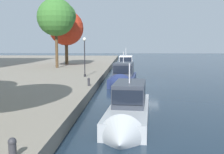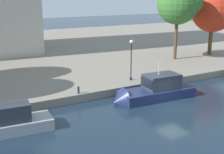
{
  "view_description": "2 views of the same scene",
  "coord_description": "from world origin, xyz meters",
  "px_view_note": "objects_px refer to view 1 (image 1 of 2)",
  "views": [
    {
      "loc": [
        -32.44,
        2.44,
        4.73
      ],
      "look_at": [
        -4.72,
        4.03,
        1.39
      ],
      "focal_mm": 44.13,
      "sensor_mm": 36.0,
      "label": 1
    },
    {
      "loc": [
        -18.75,
        -20.9,
        10.58
      ],
      "look_at": [
        -3.94,
        5.03,
        2.35
      ],
      "focal_mm": 49.22,
      "sensor_mm": 36.0,
      "label": 2
    }
  ],
  "objects_px": {
    "motor_yacht_1": "(123,79)",
    "mooring_bollard_0": "(89,82)",
    "mooring_bollard_1": "(12,147)",
    "tree_3": "(65,27)",
    "lamp_post": "(85,52)",
    "tree_0": "(57,16)",
    "motor_yacht_0": "(128,112)",
    "motor_yacht_2": "(126,67)"
  },
  "relations": [
    {
      "from": "mooring_bollard_0",
      "to": "lamp_post",
      "type": "distance_m",
      "value": 7.77
    },
    {
      "from": "lamp_post",
      "to": "motor_yacht_1",
      "type": "bearing_deg",
      "value": -95.24
    },
    {
      "from": "tree_3",
      "to": "mooring_bollard_1",
      "type": "bearing_deg",
      "value": -169.57
    },
    {
      "from": "tree_0",
      "to": "motor_yacht_1",
      "type": "bearing_deg",
      "value": -139.93
    },
    {
      "from": "motor_yacht_0",
      "to": "lamp_post",
      "type": "xyz_separation_m",
      "value": [
        16.19,
        5.16,
        3.09
      ]
    },
    {
      "from": "motor_yacht_0",
      "to": "mooring_bollard_1",
      "type": "height_order",
      "value": "motor_yacht_0"
    },
    {
      "from": "motor_yacht_0",
      "to": "motor_yacht_1",
      "type": "relative_size",
      "value": 1.05
    },
    {
      "from": "mooring_bollard_1",
      "to": "lamp_post",
      "type": "xyz_separation_m",
      "value": [
        23.55,
        1.17,
        2.52
      ]
    },
    {
      "from": "motor_yacht_1",
      "to": "mooring_bollard_0",
      "type": "height_order",
      "value": "motor_yacht_1"
    },
    {
      "from": "motor_yacht_2",
      "to": "mooring_bollard_0",
      "type": "xyz_separation_m",
      "value": [
        -22.8,
        3.27,
        0.5
      ]
    },
    {
      "from": "motor_yacht_1",
      "to": "mooring_bollard_0",
      "type": "bearing_deg",
      "value": -20.33
    },
    {
      "from": "motor_yacht_0",
      "to": "mooring_bollard_0",
      "type": "relative_size",
      "value": 12.36
    },
    {
      "from": "lamp_post",
      "to": "tree_0",
      "type": "height_order",
      "value": "tree_0"
    },
    {
      "from": "lamp_post",
      "to": "motor_yacht_2",
      "type": "bearing_deg",
      "value": -16.99
    },
    {
      "from": "tree_3",
      "to": "tree_0",
      "type": "bearing_deg",
      "value": -176.44
    },
    {
      "from": "mooring_bollard_0",
      "to": "tree_0",
      "type": "height_order",
      "value": "tree_0"
    },
    {
      "from": "mooring_bollard_1",
      "to": "lamp_post",
      "type": "distance_m",
      "value": 23.71
    },
    {
      "from": "motor_yacht_0",
      "to": "motor_yacht_1",
      "type": "bearing_deg",
      "value": -172.86
    },
    {
      "from": "motor_yacht_1",
      "to": "lamp_post",
      "type": "bearing_deg",
      "value": -91.39
    },
    {
      "from": "motor_yacht_2",
      "to": "lamp_post",
      "type": "bearing_deg",
      "value": -15.65
    },
    {
      "from": "mooring_bollard_1",
      "to": "tree_3",
      "type": "height_order",
      "value": "tree_3"
    },
    {
      "from": "motor_yacht_1",
      "to": "lamp_post",
      "type": "xyz_separation_m",
      "value": [
        0.42,
        4.54,
        3.1
      ]
    },
    {
      "from": "motor_yacht_0",
      "to": "tree_0",
      "type": "relative_size",
      "value": 0.85
    },
    {
      "from": "motor_yacht_0",
      "to": "tree_0",
      "type": "distance_m",
      "value": 32.16
    },
    {
      "from": "motor_yacht_1",
      "to": "lamp_post",
      "type": "distance_m",
      "value": 5.51
    },
    {
      "from": "motor_yacht_2",
      "to": "lamp_post",
      "type": "height_order",
      "value": "lamp_post"
    },
    {
      "from": "motor_yacht_2",
      "to": "lamp_post",
      "type": "xyz_separation_m",
      "value": [
        -15.59,
        4.76,
        2.98
      ]
    },
    {
      "from": "lamp_post",
      "to": "tree_0",
      "type": "xyz_separation_m",
      "value": [
        12.57,
        6.38,
        5.53
      ]
    },
    {
      "from": "motor_yacht_1",
      "to": "tree_3",
      "type": "bearing_deg",
      "value": -146.92
    },
    {
      "from": "motor_yacht_0",
      "to": "mooring_bollard_1",
      "type": "relative_size",
      "value": 13.53
    },
    {
      "from": "motor_yacht_1",
      "to": "motor_yacht_2",
      "type": "relative_size",
      "value": 1.03
    },
    {
      "from": "motor_yacht_1",
      "to": "motor_yacht_2",
      "type": "bearing_deg",
      "value": -176.93
    },
    {
      "from": "motor_yacht_2",
      "to": "tree_3",
      "type": "height_order",
      "value": "tree_3"
    },
    {
      "from": "motor_yacht_2",
      "to": "tree_0",
      "type": "distance_m",
      "value": 14.34
    },
    {
      "from": "motor_yacht_2",
      "to": "mooring_bollard_1",
      "type": "bearing_deg",
      "value": -3.9
    },
    {
      "from": "motor_yacht_1",
      "to": "mooring_bollard_0",
      "type": "xyz_separation_m",
      "value": [
        -6.8,
        3.05,
        0.62
      ]
    },
    {
      "from": "lamp_post",
      "to": "mooring_bollard_0",
      "type": "bearing_deg",
      "value": -168.31
    },
    {
      "from": "tree_0",
      "to": "tree_3",
      "type": "distance_m",
      "value": 7.48
    },
    {
      "from": "mooring_bollard_0",
      "to": "motor_yacht_0",
      "type": "bearing_deg",
      "value": -157.76
    },
    {
      "from": "mooring_bollard_1",
      "to": "motor_yacht_0",
      "type": "bearing_deg",
      "value": -28.48
    },
    {
      "from": "lamp_post",
      "to": "tree_3",
      "type": "height_order",
      "value": "tree_3"
    },
    {
      "from": "mooring_bollard_0",
      "to": "tree_0",
      "type": "distance_m",
      "value": 22.74
    }
  ]
}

